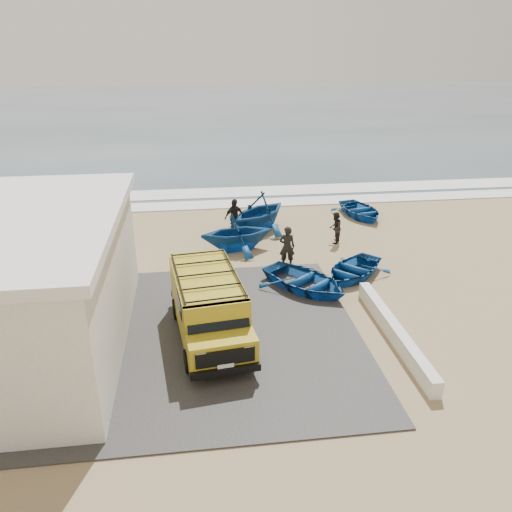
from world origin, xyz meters
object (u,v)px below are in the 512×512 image
boat_far_right (360,210)px  fisherman_back (234,217)px  parapet (394,332)px  boat_mid_left (237,232)px  boat_near_left (305,281)px  fisherman_front (287,247)px  boat_far_left (259,212)px  fisherman_middle (335,228)px  van (209,304)px  boat_near_right (353,269)px

boat_far_right → fisherman_back: bearing=-175.9°
parapet → fisherman_back: bearing=112.9°
boat_mid_left → boat_far_right: boat_mid_left is taller
boat_near_left → fisherman_front: (-0.30, 2.19, 0.53)m
parapet → boat_far_right: 12.24m
boat_far_left → fisherman_front: size_ratio=2.06×
boat_far_right → fisherman_middle: size_ratio=2.27×
van → fisherman_middle: size_ratio=3.44×
boat_near_left → boat_near_right: size_ratio=1.12×
boat_far_right → fisherman_front: fisherman_front is taller
parapet → boat_near_right: (0.08, 4.62, 0.07)m
boat_near_right → boat_mid_left: (-4.37, 3.45, 0.52)m
boat_near_left → fisherman_back: (-2.16, 6.23, 0.54)m
fisherman_middle → fisherman_back: bearing=-81.1°
van → boat_near_left: van is taller
parapet → van: bearing=170.7°
parapet → boat_near_right: 4.62m
parapet → boat_far_left: (-2.94, 10.52, 0.71)m
boat_mid_left → boat_far_left: 2.80m
parapet → fisherman_back: size_ratio=3.26×
boat_far_left → fisherman_middle: (3.31, -2.18, -0.23)m
boat_near_right → fisherman_middle: (0.29, 3.72, 0.42)m
boat_far_right → van: bearing=-139.4°
boat_far_left → boat_far_right: (5.75, 1.39, -0.63)m
fisherman_front → fisherman_back: bearing=-59.3°
boat_near_left → boat_far_right: bearing=20.9°
boat_mid_left → fisherman_middle: 4.67m
parapet → fisherman_front: fisherman_front is taller
parapet → boat_near_right: boat_near_right is taller
van → boat_far_left: (2.90, 9.57, -0.17)m
boat_mid_left → fisherman_front: fisherman_front is taller
boat_far_left → boat_far_right: size_ratio=1.09×
boat_near_right → van: bearing=-102.2°
fisherman_back → boat_far_left: bearing=-6.1°
parapet → boat_near_left: bearing=118.8°
boat_near_left → fisherman_front: size_ratio=2.03×
parapet → boat_mid_left: (-4.29, 8.07, 0.59)m
van → boat_mid_left: size_ratio=1.59×
boat_near_left → boat_far_left: boat_far_left is taller
boat_near_left → boat_far_right: 9.50m
boat_mid_left → parapet: bearing=-161.5°
boat_mid_left → fisherman_back: 1.93m
parapet → fisherman_front: 6.44m
boat_mid_left → fisherman_back: (0.06, 1.93, 0.06)m
van → boat_near_right: 7.01m
van → fisherman_middle: (6.21, 7.39, -0.40)m
boat_near_left → fisherman_back: fisherman_back is taller
boat_near_left → fisherman_middle: fisherman_middle is taller
van → fisherman_back: 9.19m
boat_near_right → fisherman_back: (-4.31, 5.38, 0.58)m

